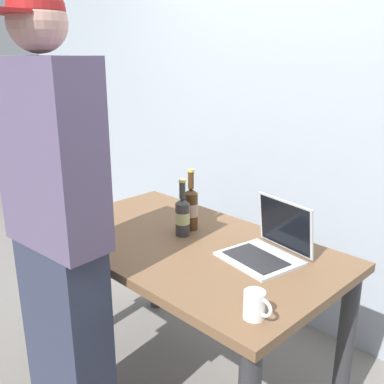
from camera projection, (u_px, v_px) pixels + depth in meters
The scene contains 8 objects.
ground_plane at pixel (187, 380), 2.27m from camera, with size 8.00×8.00×0.00m, color slate.
desk at pixel (187, 266), 2.08m from camera, with size 1.42×0.81×0.77m.
laptop at pixel (269, 246), 1.88m from camera, with size 0.35×0.34×0.24m.
beer_bottle_dark at pixel (191, 207), 2.16m from camera, with size 0.07×0.07×0.31m.
beer_bottle_amber at pixel (182, 215), 2.09m from camera, with size 0.07×0.07×0.28m.
person_figure at pixel (58, 236), 1.68m from camera, with size 0.45×0.29×1.83m.
coffee_mug at pixel (255, 305), 1.44m from camera, with size 0.11×0.07×0.10m.
back_wall at pixel (302, 109), 2.50m from camera, with size 6.00×0.10×2.60m, color #99A3AD.
Camera 1 is at (1.35, -1.31, 1.61)m, focal length 41.42 mm.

